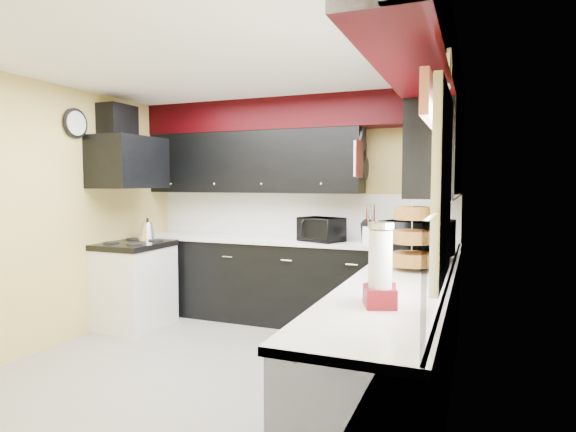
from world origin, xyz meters
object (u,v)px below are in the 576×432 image
Objects in this scene: utensil_crock at (370,235)px; microwave at (417,239)px; knife_block at (368,232)px; toaster_oven at (321,229)px; kettle at (148,231)px.

microwave is at bearing -55.57° from utensil_crock.
utensil_crock is at bearing -47.98° from knife_block.
kettle is (-1.91, -0.43, -0.05)m from toaster_oven.
toaster_oven is 0.50m from knife_block.
toaster_oven is 0.77× the size of microwave.
toaster_oven is at bearing -165.48° from knife_block.
utensil_crock is at bearing 25.50° from toaster_oven.
utensil_crock is 0.79× the size of kettle.
knife_block is at bearing 125.91° from utensil_crock.
knife_block reaches higher than utensil_crock.
knife_block is (0.49, 0.07, -0.01)m from toaster_oven.
microwave is 1.00m from utensil_crock.
microwave reaches higher than toaster_oven.
knife_block is 1.02× the size of kettle.
microwave reaches higher than utensil_crock.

